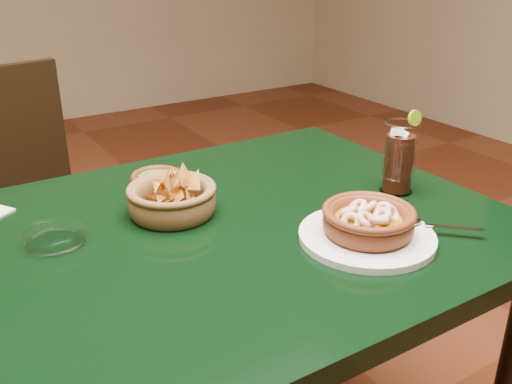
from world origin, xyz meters
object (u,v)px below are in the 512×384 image
shrimp_plate (368,224)px  chip_basket (172,199)px  dining_chair (26,226)px  cola_drink (399,158)px  dining_table (186,284)px

shrimp_plate → chip_basket: bearing=131.1°
dining_chair → cola_drink: (0.62, -0.76, 0.31)m
chip_basket → shrimp_plate: bearing=-48.9°
dining_table → shrimp_plate: 0.35m
shrimp_plate → cola_drink: 0.24m
dining_chair → shrimp_plate: 1.02m
cola_drink → dining_chair: bearing=129.0°
dining_table → shrimp_plate: (0.27, -0.18, 0.13)m
dining_table → dining_chair: bearing=102.2°
cola_drink → shrimp_plate: bearing=-147.0°
dining_table → chip_basket: size_ratio=5.98×
dining_table → cola_drink: bearing=-6.6°
dining_table → shrimp_plate: bearing=-34.5°
dining_chair → cola_drink: bearing=-51.0°
dining_chair → chip_basket: (0.18, -0.61, 0.27)m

